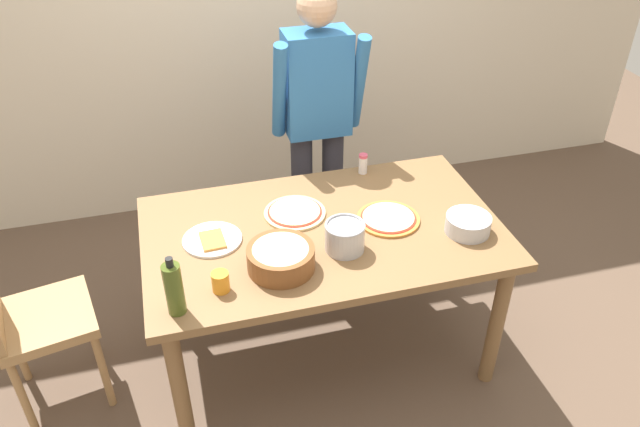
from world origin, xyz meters
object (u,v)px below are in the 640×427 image
(cup_orange, at_px, (221,282))
(popcorn_bowl, at_px, (281,256))
(plate_with_slice, at_px, (212,240))
(mixing_bowl_steel, at_px, (468,224))
(salt_shaker, at_px, (363,164))
(dining_table, at_px, (323,245))
(chair_wooden_left, at_px, (24,313))
(person_cook, at_px, (317,116))
(steel_pot, at_px, (345,236))
(olive_oil_bottle, at_px, (174,288))
(pizza_raw_on_board, at_px, (295,212))
(pizza_cooked_on_tray, at_px, (388,218))

(cup_orange, bearing_deg, popcorn_bowl, 15.42)
(plate_with_slice, height_order, mixing_bowl_steel, mixing_bowl_steel)
(salt_shaker, bearing_deg, mixing_bowl_steel, -64.72)
(popcorn_bowl, bearing_deg, dining_table, 42.40)
(chair_wooden_left, height_order, mixing_bowl_steel, chair_wooden_left)
(person_cook, bearing_deg, chair_wooden_left, -154.39)
(steel_pot, bearing_deg, person_cook, 82.10)
(popcorn_bowl, xyz_separation_m, olive_oil_bottle, (-0.43, -0.15, 0.05))
(mixing_bowl_steel, height_order, olive_oil_bottle, olive_oil_bottle)
(mixing_bowl_steel, relative_size, cup_orange, 2.35)
(pizza_raw_on_board, height_order, salt_shaker, salt_shaker)
(pizza_cooked_on_tray, bearing_deg, popcorn_bowl, -159.41)
(pizza_cooked_on_tray, relative_size, plate_with_slice, 1.11)
(popcorn_bowl, distance_m, salt_shaker, 0.85)
(pizza_cooked_on_tray, xyz_separation_m, steel_pot, (-0.26, -0.15, 0.06))
(person_cook, height_order, cup_orange, person_cook)
(person_cook, distance_m, cup_orange, 1.25)
(steel_pot, bearing_deg, cup_orange, -167.18)
(mixing_bowl_steel, relative_size, steel_pot, 1.15)
(plate_with_slice, bearing_deg, popcorn_bowl, -45.75)
(mixing_bowl_steel, distance_m, salt_shaker, 0.67)
(mixing_bowl_steel, bearing_deg, dining_table, 162.93)
(steel_pot, bearing_deg, mixing_bowl_steel, -2.41)
(chair_wooden_left, height_order, salt_shaker, chair_wooden_left)
(person_cook, xyz_separation_m, chair_wooden_left, (-1.50, -0.72, -0.40))
(person_cook, distance_m, chair_wooden_left, 1.71)
(olive_oil_bottle, relative_size, steel_pot, 1.48)
(popcorn_bowl, height_order, cup_orange, popcorn_bowl)
(pizza_cooked_on_tray, height_order, popcorn_bowl, popcorn_bowl)
(pizza_raw_on_board, bearing_deg, olive_oil_bottle, -138.54)
(pizza_raw_on_board, distance_m, cup_orange, 0.59)
(person_cook, bearing_deg, olive_oil_bottle, -127.22)
(pizza_raw_on_board, relative_size, popcorn_bowl, 1.02)
(cup_orange, bearing_deg, mixing_bowl_steel, 5.19)
(pizza_cooked_on_tray, relative_size, steel_pot, 1.66)
(dining_table, distance_m, mixing_bowl_steel, 0.66)
(steel_pot, bearing_deg, chair_wooden_left, 171.57)
(popcorn_bowl, bearing_deg, person_cook, 66.80)
(dining_table, relative_size, pizza_raw_on_board, 5.58)
(plate_with_slice, bearing_deg, pizza_cooked_on_tray, -3.78)
(dining_table, distance_m, plate_with_slice, 0.50)
(dining_table, relative_size, mixing_bowl_steel, 8.00)
(mixing_bowl_steel, bearing_deg, popcorn_bowl, -178.00)
(plate_with_slice, relative_size, steel_pot, 1.50)
(olive_oil_bottle, bearing_deg, salt_shaker, 38.05)
(plate_with_slice, bearing_deg, olive_oil_bottle, -114.31)
(pizza_raw_on_board, distance_m, salt_shaker, 0.51)
(dining_table, xyz_separation_m, pizza_cooked_on_tray, (0.31, -0.01, 0.10))
(dining_table, height_order, popcorn_bowl, popcorn_bowl)
(plate_with_slice, distance_m, steel_pot, 0.58)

